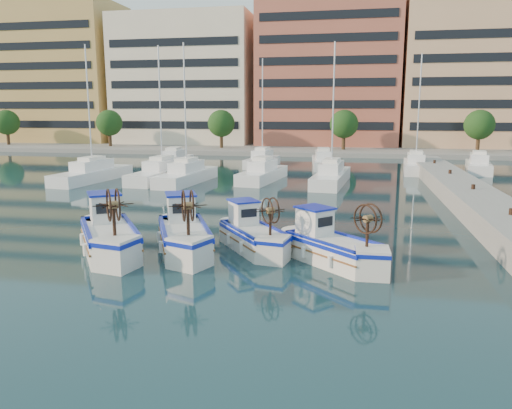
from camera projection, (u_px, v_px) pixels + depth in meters
name	position (u px, v px, depth m)	size (l,w,h in m)	color
ground	(213.00, 260.00, 20.57)	(300.00, 300.00, 0.00)	#1B4147
quay	(499.00, 218.00, 25.70)	(3.00, 60.00, 1.20)	gray
waterfront	(380.00, 79.00, 79.47)	(180.00, 40.00, 25.60)	gray
yacht_marina	(266.00, 170.00, 47.50)	(37.84, 23.60, 11.50)	white
fishing_boat_a	(109.00, 233.00, 21.47)	(4.36, 5.11, 3.13)	white
fishing_boat_b	(184.00, 232.00, 21.75)	(3.73, 5.03, 3.03)	white
fishing_boat_c	(252.00, 233.00, 22.01)	(3.73, 4.26, 2.63)	white
fishing_boat_d	(331.00, 245.00, 20.03)	(4.24, 4.16, 2.73)	white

